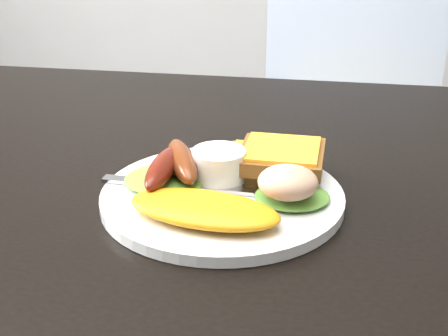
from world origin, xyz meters
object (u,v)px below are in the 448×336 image
object	(u,v)px
dining_chair	(348,151)
plate	(222,197)
person	(196,102)
dining_table	(148,196)

from	to	relation	value
dining_chair	plate	distance (m)	0.95
person	dining_chair	bearing A→B (deg)	-137.03
person	dining_table	bearing A→B (deg)	97.44
dining_table	dining_chair	world-z (taller)	dining_table
dining_chair	dining_table	bearing A→B (deg)	-96.67
dining_chair	person	distance (m)	0.47
dining_table	plate	distance (m)	0.10
plate	dining_table	bearing A→B (deg)	155.43
dining_chair	person	bearing A→B (deg)	-128.31
dining_table	plate	size ratio (longest dim) A/B	5.14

